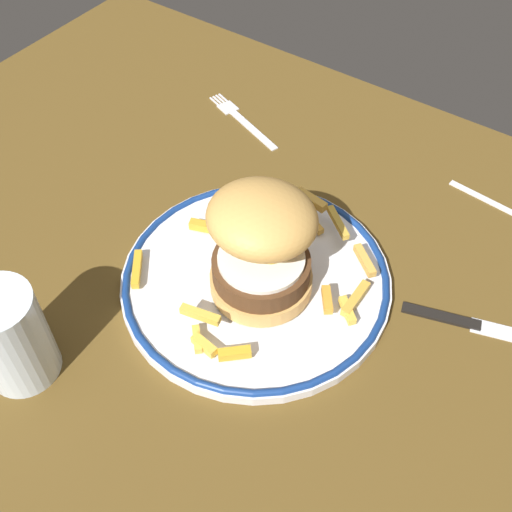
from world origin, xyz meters
TOP-DOWN VIEW (x-y plane):
  - ground_plane at (0.00, 0.00)cm, footprint 110.33×83.81cm
  - dinner_plate at (0.63, 2.18)cm, footprint 28.57×28.57cm
  - burger at (1.59, 1.80)cm, footprint 13.83×14.13cm
  - fries_pile at (1.51, 3.94)cm, footprint 24.00×22.97cm
  - water_glass at (-11.77, -18.87)cm, footprint 6.83×6.83cm
  - fork at (-17.12, 24.26)cm, footprint 14.03×6.14cm
  - knife at (22.05, 10.47)cm, footprint 17.65×6.73cm

SIDE VIEW (x-z plane):
  - ground_plane at x=0.00cm, z-range -4.00..0.00cm
  - fork at x=-17.12cm, z-range 0.00..0.36cm
  - knife at x=22.05cm, z-range -0.09..0.61cm
  - dinner_plate at x=0.63cm, z-range 0.04..1.64cm
  - fries_pile at x=1.51cm, z-range 1.20..4.03cm
  - water_glass at x=-11.77cm, z-range -0.80..9.78cm
  - burger at x=1.59cm, z-range 1.54..13.62cm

